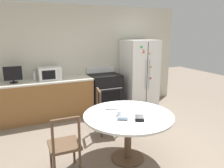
# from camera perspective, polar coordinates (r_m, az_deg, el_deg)

# --- Properties ---
(ground_plane) EXTENTS (14.00, 14.00, 0.00)m
(ground_plane) POSITION_cam_1_polar(r_m,az_deg,el_deg) (3.76, 7.00, -18.21)
(ground_plane) COLOR gray
(back_wall) EXTENTS (5.20, 0.10, 2.60)m
(back_wall) POSITION_cam_1_polar(r_m,az_deg,el_deg) (5.66, -6.69, 6.67)
(back_wall) COLOR beige
(back_wall) RESTS_ON ground_plane
(kitchen_counter) EXTENTS (2.17, 0.64, 0.90)m
(kitchen_counter) POSITION_cam_1_polar(r_m,az_deg,el_deg) (5.25, -17.01, -3.86)
(kitchen_counter) COLOR #936033
(kitchen_counter) RESTS_ON ground_plane
(refrigerator) EXTENTS (0.83, 0.78, 1.76)m
(refrigerator) POSITION_cam_1_polar(r_m,az_deg,el_deg) (5.87, 7.14, 2.75)
(refrigerator) COLOR white
(refrigerator) RESTS_ON ground_plane
(oven_range) EXTENTS (0.75, 0.68, 1.08)m
(oven_range) POSITION_cam_1_polar(r_m,az_deg,el_deg) (5.58, -1.87, -2.06)
(oven_range) COLOR black
(oven_range) RESTS_ON ground_plane
(microwave) EXTENTS (0.49, 0.36, 0.28)m
(microwave) POSITION_cam_1_polar(r_m,az_deg,el_deg) (5.17, -15.99, 2.69)
(microwave) COLOR white
(microwave) RESTS_ON kitchen_counter
(countertop_tv) EXTENTS (0.37, 0.16, 0.36)m
(countertop_tv) POSITION_cam_1_polar(r_m,az_deg,el_deg) (5.08, -24.47, 2.35)
(countertop_tv) COLOR black
(countertop_tv) RESTS_ON kitchen_counter
(counter_bottle) EXTENTS (0.06, 0.06, 0.25)m
(counter_bottle) POSITION_cam_1_polar(r_m,az_deg,el_deg) (5.17, -19.59, 1.88)
(counter_bottle) COLOR silver
(counter_bottle) RESTS_ON kitchen_counter
(dining_table) EXTENTS (1.37, 1.37, 0.75)m
(dining_table) POSITION_cam_1_polar(r_m,az_deg,el_deg) (3.40, 4.26, -9.80)
(dining_table) COLOR white
(dining_table) RESTS_ON ground_plane
(dining_chair_left) EXTENTS (0.43, 0.43, 0.90)m
(dining_chair_left) POSITION_cam_1_polar(r_m,az_deg,el_deg) (3.20, -12.27, -15.46)
(dining_chair_left) COLOR brown
(dining_chair_left) RESTS_ON ground_plane
(dining_chair_far) EXTENTS (0.49, 0.49, 0.90)m
(dining_chair_far) POSITION_cam_1_polar(r_m,az_deg,el_deg) (4.31, -1.35, -7.31)
(dining_chair_far) COLOR brown
(dining_chair_far) RESTS_ON ground_plane
(candle_glass) EXTENTS (0.09, 0.09, 0.08)m
(candle_glass) POSITION_cam_1_polar(r_m,az_deg,el_deg) (3.28, 1.97, -7.70)
(candle_glass) COLOR silver
(candle_glass) RESTS_ON dining_table
(folded_napkin) EXTENTS (0.15, 0.12, 0.05)m
(folded_napkin) POSITION_cam_1_polar(r_m,az_deg,el_deg) (3.13, 2.80, -8.93)
(folded_napkin) COLOR #A3BCDB
(folded_napkin) RESTS_ON dining_table
(wallet) EXTENTS (0.16, 0.17, 0.07)m
(wallet) POSITION_cam_1_polar(r_m,az_deg,el_deg) (3.14, 7.22, -8.92)
(wallet) COLOR black
(wallet) RESTS_ON dining_table
(mail_stack) EXTENTS (0.34, 0.37, 0.02)m
(mail_stack) POSITION_cam_1_polar(r_m,az_deg,el_deg) (3.64, 0.08, -5.85)
(mail_stack) COLOR white
(mail_stack) RESTS_ON dining_table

